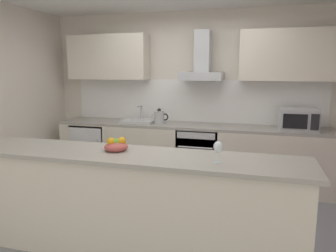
{
  "coord_description": "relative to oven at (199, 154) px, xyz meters",
  "views": [
    {
      "loc": [
        0.98,
        -3.22,
        1.71
      ],
      "look_at": [
        -0.04,
        0.4,
        1.05
      ],
      "focal_mm": 34.21,
      "sensor_mm": 36.0,
      "label": 1
    }
  ],
  "objects": [
    {
      "name": "ground",
      "position": [
        -0.17,
        -1.41,
        -0.47
      ],
      "size": [
        5.64,
        4.5,
        0.02
      ],
      "primitive_type": "cube",
      "color": "gray"
    },
    {
      "name": "wall_back",
      "position": [
        -0.17,
        0.41,
        0.84
      ],
      "size": [
        5.64,
        0.12,
        2.6
      ],
      "primitive_type": "cube",
      "color": "silver",
      "rests_on": "ground"
    },
    {
      "name": "backsplash_tile",
      "position": [
        -0.17,
        0.33,
        0.77
      ],
      "size": [
        3.95,
        0.02,
        0.66
      ],
      "primitive_type": "cube",
      "color": "white"
    },
    {
      "name": "counter_back",
      "position": [
        -0.17,
        0.03,
        -0.01
      ],
      "size": [
        4.09,
        0.6,
        0.9
      ],
      "color": "beige",
      "rests_on": "ground"
    },
    {
      "name": "counter_island",
      "position": [
        -0.29,
        -2.03,
        0.03
      ],
      "size": [
        3.19,
        0.64,
        0.97
      ],
      "color": "beige",
      "rests_on": "ground"
    },
    {
      "name": "upper_cabinets",
      "position": [
        -0.17,
        0.18,
        1.45
      ],
      "size": [
        4.03,
        0.32,
        0.7
      ],
      "color": "beige"
    },
    {
      "name": "oven",
      "position": [
        0.0,
        0.0,
        0.0
      ],
      "size": [
        0.6,
        0.62,
        0.8
      ],
      "color": "slate",
      "rests_on": "ground"
    },
    {
      "name": "refrigerator",
      "position": [
        -1.75,
        -0.0,
        -0.03
      ],
      "size": [
        0.58,
        0.6,
        0.85
      ],
      "color": "white",
      "rests_on": "ground"
    },
    {
      "name": "microwave",
      "position": [
        1.36,
        -0.03,
        0.59
      ],
      "size": [
        0.5,
        0.38,
        0.3
      ],
      "color": "#B7BABC",
      "rests_on": "counter_back"
    },
    {
      "name": "sink",
      "position": [
        -0.97,
        0.01,
        0.47
      ],
      "size": [
        0.5,
        0.4,
        0.26
      ],
      "color": "silver",
      "rests_on": "counter_back"
    },
    {
      "name": "kettle",
      "position": [
        -0.62,
        -0.03,
        0.55
      ],
      "size": [
        0.29,
        0.15,
        0.24
      ],
      "color": "#B7BABC",
      "rests_on": "counter_back"
    },
    {
      "name": "range_hood",
      "position": [
        0.0,
        0.13,
        1.33
      ],
      "size": [
        0.62,
        0.45,
        0.72
      ],
      "color": "#B7BABC"
    },
    {
      "name": "wine_glass",
      "position": [
        0.52,
        -2.11,
        0.63
      ],
      "size": [
        0.08,
        0.08,
        0.18
      ],
      "color": "silver",
      "rests_on": "counter_island"
    },
    {
      "name": "fruit_bowl",
      "position": [
        -0.44,
        -1.96,
        0.56
      ],
      "size": [
        0.22,
        0.22,
        0.13
      ],
      "color": "#B24C47",
      "rests_on": "counter_island"
    }
  ]
}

